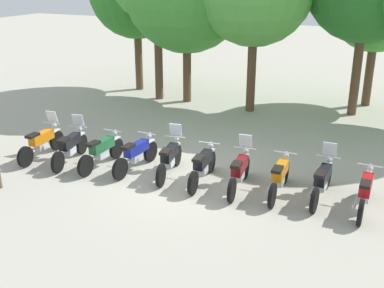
# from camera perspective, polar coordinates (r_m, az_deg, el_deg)

# --- Properties ---
(ground_plane) EXTENTS (80.00, 80.00, 0.00)m
(ground_plane) POSITION_cam_1_polar(r_m,az_deg,el_deg) (13.51, -0.86, -4.26)
(ground_plane) COLOR #ADA899
(motorcycle_0) EXTENTS (0.62, 2.19, 1.37)m
(motorcycle_0) POSITION_cam_1_polar(r_m,az_deg,el_deg) (15.59, -17.57, 0.24)
(motorcycle_0) COLOR black
(motorcycle_0) RESTS_ON ground_plane
(motorcycle_1) EXTENTS (0.66, 2.17, 1.37)m
(motorcycle_1) POSITION_cam_1_polar(r_m,az_deg,el_deg) (14.97, -14.39, -0.27)
(motorcycle_1) COLOR black
(motorcycle_1) RESTS_ON ground_plane
(motorcycle_2) EXTENTS (0.62, 2.19, 0.99)m
(motorcycle_2) POSITION_cam_1_polar(r_m,az_deg,el_deg) (14.44, -10.77, -0.80)
(motorcycle_2) COLOR black
(motorcycle_2) RESTS_ON ground_plane
(motorcycle_3) EXTENTS (0.62, 2.19, 0.99)m
(motorcycle_3) POSITION_cam_1_polar(r_m,az_deg,el_deg) (14.05, -6.71, -1.17)
(motorcycle_3) COLOR black
(motorcycle_3) RESTS_ON ground_plane
(motorcycle_4) EXTENTS (0.63, 2.18, 1.37)m
(motorcycle_4) POSITION_cam_1_polar(r_m,az_deg,el_deg) (13.64, -2.71, -1.68)
(motorcycle_4) COLOR black
(motorcycle_4) RESTS_ON ground_plane
(motorcycle_5) EXTENTS (0.62, 2.19, 0.99)m
(motorcycle_5) POSITION_cam_1_polar(r_m,az_deg,el_deg) (13.15, 1.29, -2.58)
(motorcycle_5) COLOR black
(motorcycle_5) RESTS_ON ground_plane
(motorcycle_6) EXTENTS (0.62, 2.19, 1.37)m
(motorcycle_6) POSITION_cam_1_polar(r_m,az_deg,el_deg) (12.82, 5.71, -3.24)
(motorcycle_6) COLOR black
(motorcycle_6) RESTS_ON ground_plane
(motorcycle_7) EXTENTS (0.62, 2.19, 0.99)m
(motorcycle_7) POSITION_cam_1_polar(r_m,az_deg,el_deg) (12.67, 10.47, -3.86)
(motorcycle_7) COLOR black
(motorcycle_7) RESTS_ON ground_plane
(motorcycle_8) EXTENTS (0.62, 2.19, 1.37)m
(motorcycle_8) POSITION_cam_1_polar(r_m,az_deg,el_deg) (12.65, 15.36, -4.24)
(motorcycle_8) COLOR black
(motorcycle_8) RESTS_ON ground_plane
(motorcycle_9) EXTENTS (0.62, 2.19, 0.99)m
(motorcycle_9) POSITION_cam_1_polar(r_m,az_deg,el_deg) (12.42, 20.06, -5.35)
(motorcycle_9) COLOR black
(motorcycle_9) RESTS_ON ground_plane
(tree_5) EXTENTS (3.77, 3.77, 6.09)m
(tree_5) POSITION_cam_1_polar(r_m,az_deg,el_deg) (21.49, 21.43, 15.19)
(tree_5) COLOR brown
(tree_5) RESTS_ON ground_plane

